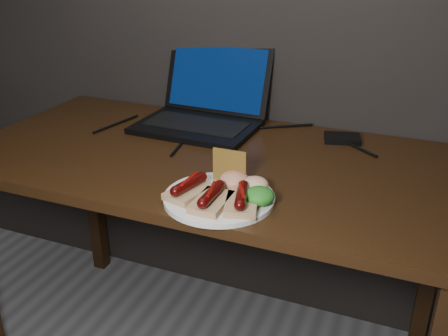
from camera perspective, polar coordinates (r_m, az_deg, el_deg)
name	(u,v)px	position (r m, az deg, el deg)	size (l,w,h in m)	color
desk	(208,183)	(1.45, -1.83, -1.69)	(1.40, 0.70, 0.75)	#311D0C
laptop	(204,108)	(1.64, -2.28, 6.83)	(0.38, 0.35, 0.25)	black
hard_drive	(342,138)	(1.55, 13.36, 3.32)	(0.11, 0.08, 0.02)	black
desk_cables	(224,134)	(1.55, 0.02, 3.94)	(0.85, 0.41, 0.01)	black
plate	(219,198)	(1.16, -0.56, -3.44)	(0.26, 0.26, 0.01)	white
bread_sausage_left	(189,188)	(1.16, -4.01, -2.33)	(0.10, 0.13, 0.04)	tan
bread_sausage_center	(211,199)	(1.11, -1.45, -3.51)	(0.07, 0.12, 0.04)	tan
bread_sausage_right	(242,200)	(1.11, 2.02, -3.63)	(0.10, 0.13, 0.04)	tan
crispbread	(230,166)	(1.20, 0.64, 0.19)	(0.09, 0.01, 0.09)	olive
salad_greens	(259,196)	(1.12, 4.03, -3.20)	(0.07, 0.07, 0.04)	#115617
salsa_mound	(234,180)	(1.19, 1.17, -1.36)	(0.07, 0.07, 0.04)	#AA1411
coleslaw_mound	(255,185)	(1.17, 3.57, -1.91)	(0.06, 0.06, 0.04)	beige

